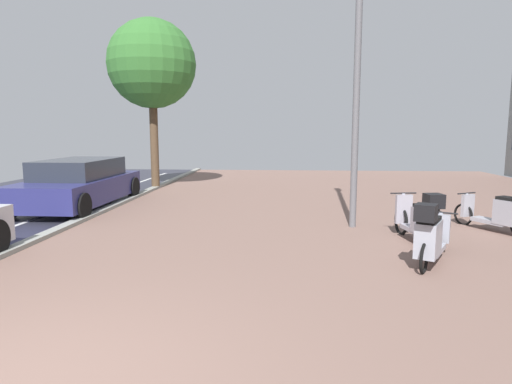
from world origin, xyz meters
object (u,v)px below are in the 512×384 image
parked_car_far (79,184)px  scooter_mid (420,219)px  scooter_near (504,211)px  lamp_post (358,56)px  scooter_far (430,236)px  street_tree (152,65)px

parked_car_far → scooter_mid: bearing=-23.3°
scooter_near → scooter_mid: bearing=-153.1°
scooter_near → lamp_post: lamp_post is taller
scooter_far → parked_car_far: bearing=148.3°
scooter_mid → scooter_far: 1.35m
scooter_far → street_tree: street_tree is taller
parked_car_far → lamp_post: 7.84m
parked_car_far → street_tree: (0.91, 3.89, 3.66)m
scooter_mid → scooter_far: scooter_far is taller
scooter_mid → lamp_post: bearing=126.1°
scooter_mid → parked_car_far: 8.68m
scooter_near → parked_car_far: 10.18m
scooter_mid → scooter_far: (-0.24, -1.33, 0.00)m
scooter_mid → lamp_post: (-0.99, 1.36, 3.08)m
scooter_far → lamp_post: (-0.75, 2.69, 3.08)m
scooter_far → parked_car_far: parked_car_far is taller
street_tree → lamp_post: bearing=-44.5°
scooter_near → parked_car_far: bearing=165.9°
scooter_near → parked_car_far: parked_car_far is taller
scooter_mid → scooter_far: bearing=-100.3°
scooter_far → lamp_post: 4.15m
scooter_mid → parked_car_far: parked_car_far is taller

